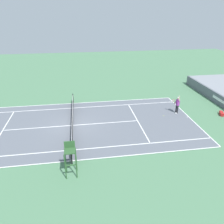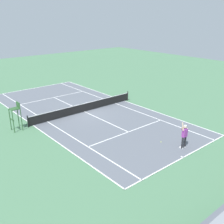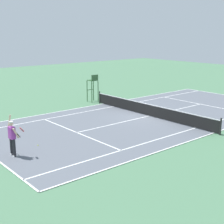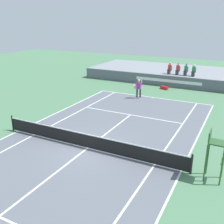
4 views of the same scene
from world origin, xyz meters
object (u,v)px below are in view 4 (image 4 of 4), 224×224
Objects in this scene: spectator_seated_2 at (186,70)px; equipment_bag at (164,88)px; spectator_seated_1 at (178,69)px; tennis_player at (139,88)px; umpire_chair at (215,150)px; spectator_seated_0 at (170,69)px; tennis_ball at (137,103)px; spectator_seated_3 at (194,71)px.

spectator_seated_2 is 3.31m from equipment_bag.
tennis_player is at bearing -105.92° from spectator_seated_1.
tennis_player is 2.18× the size of equipment_bag.
umpire_chair is 17.03m from equipment_bag.
spectator_seated_2 is at bearing 67.45° from tennis_player.
spectator_seated_0 is 0.94m from spectator_seated_1.
equipment_bag is (0.19, -2.33, -1.69)m from spectator_seated_0.
spectator_seated_1 reaches higher than tennis_ball.
spectator_seated_2 is (0.89, 0.00, 0.00)m from spectator_seated_1.
equipment_bag is at bearing -125.03° from spectator_seated_2.
spectator_seated_1 is 2.97m from equipment_bag.
spectator_seated_1 is 1.00× the size of spectator_seated_2.
spectator_seated_3 is 0.61× the size of tennis_player.
spectator_seated_3 is at bearing 69.68° from tennis_ball.
spectator_seated_1 reaches higher than umpire_chair.
spectator_seated_2 is at bearing 180.00° from spectator_seated_3.
spectator_seated_2 is 1.33× the size of equipment_bag.
spectator_seated_3 is 1.33× the size of equipment_bag.
spectator_seated_3 is 3.80m from equipment_bag.
spectator_seated_1 is at bearing 108.88° from umpire_chair.
spectator_seated_0 and spectator_seated_2 have the same top height.
spectator_seated_1 is at bearing 180.00° from spectator_seated_2.
spectator_seated_2 is 18.60m from umpire_chair.
spectator_seated_3 is (0.85, 0.00, 0.00)m from spectator_seated_2.
spectator_seated_1 is 1.00× the size of spectator_seated_3.
spectator_seated_1 is 1.33× the size of equipment_bag.
tennis_ball is at bearing -71.21° from tennis_player.
spectator_seated_0 is 8.67m from tennis_ball.
spectator_seated_2 and spectator_seated_3 have the same top height.
spectator_seated_3 is (1.74, 0.00, 0.00)m from spectator_seated_1.
tennis_player is at bearing 126.18° from umpire_chair.
spectator_seated_2 is 1.00× the size of spectator_seated_3.
spectator_seated_3 reaches higher than umpire_chair.
tennis_ball is 0.03× the size of umpire_chair.
spectator_seated_0 is 1.82m from spectator_seated_2.
spectator_seated_2 is at bearing 0.00° from spectator_seated_0.
tennis_ball is at bearing -93.12° from spectator_seated_0.
spectator_seated_1 and spectator_seated_2 have the same top height.
spectator_seated_3 reaches higher than equipment_bag.
spectator_seated_2 reaches higher than tennis_player.
tennis_player is (-1.95, -6.84, -0.85)m from spectator_seated_1.
tennis_ball is (-3.14, -8.47, -1.81)m from spectator_seated_3.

